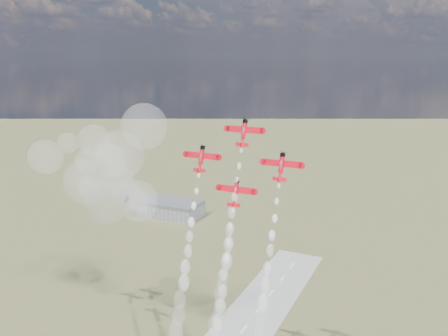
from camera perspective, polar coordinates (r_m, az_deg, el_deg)
hangar at (r=398.02m, az=-6.38°, el=-4.84°), size 50.00×28.00×13.00m
plane_lead at (r=164.23m, az=2.40°, el=4.34°), size 13.53×5.82×9.33m
plane_left at (r=169.27m, az=-2.77°, el=1.20°), size 13.53×5.82×9.33m
plane_right at (r=157.87m, az=6.90°, el=0.22°), size 13.53×5.82×9.33m
plane_slot at (r=162.40m, az=1.39°, el=-2.92°), size 13.53×5.82×9.33m
smoke_trail_lead at (r=164.68m, az=-0.23°, el=-14.15°), size 5.65×23.17×59.14m
smoke_trail_left at (r=173.05m, az=-5.40°, el=-16.60°), size 5.76×23.34×59.61m
smoke_trail_right at (r=161.95m, az=4.33°, el=-18.79°), size 5.82×22.67×59.15m
drifted_smoke_cloud at (r=220.49m, az=-13.63°, el=-0.54°), size 63.80×40.86×60.63m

